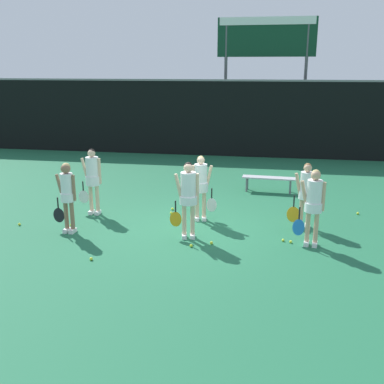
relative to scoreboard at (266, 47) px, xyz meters
name	(u,v)px	position (x,y,z in m)	size (l,w,h in m)	color
ground_plane	(191,229)	(-1.46, -10.76, -4.67)	(140.00, 140.00, 0.00)	#216642
fence_windscreen	(229,118)	(-1.46, -1.36, -3.00)	(60.00, 0.08, 3.32)	black
scoreboard	(266,47)	(0.00, 0.00, 0.00)	(4.31, 0.15, 5.92)	#515156
bench_courtside	(269,179)	(0.37, -7.00, -4.27)	(1.68, 0.45, 0.48)	#B2B2B7
player_0	(67,192)	(-4.32, -11.48, -3.66)	(0.62, 0.33, 1.70)	#8C664C
player_1	(188,193)	(-1.44, -11.35, -3.60)	(0.66, 0.40, 1.79)	beige
player_2	(313,201)	(1.34, -11.34, -3.64)	(0.65, 0.38, 1.73)	tan
player_3	(93,176)	(-4.25, -10.05, -3.62)	(0.67, 0.39, 1.78)	beige
player_4	(201,183)	(-1.34, -10.06, -3.68)	(0.64, 0.38, 1.69)	beige
player_5	(306,191)	(1.26, -10.17, -3.73)	(0.66, 0.36, 1.62)	tan
tennis_ball_0	(19,224)	(-5.77, -11.28, -4.64)	(0.07, 0.07, 0.07)	#CCE033
tennis_ball_1	(71,225)	(-4.46, -11.11, -4.64)	(0.06, 0.06, 0.06)	#CCE033
tennis_ball_2	(358,213)	(2.78, -8.92, -4.64)	(0.07, 0.07, 0.07)	#CCE033
tennis_ball_3	(91,259)	(-3.18, -12.96, -4.64)	(0.07, 0.07, 0.07)	#CCE033
tennis_ball_4	(211,243)	(-0.85, -11.68, -4.64)	(0.07, 0.07, 0.07)	#CCE033
tennis_ball_5	(283,240)	(0.75, -11.23, -4.64)	(0.06, 0.06, 0.06)	#CCE033
tennis_ball_6	(191,246)	(-1.27, -11.92, -4.64)	(0.07, 0.07, 0.07)	#CCE033
tennis_ball_7	(171,213)	(-2.20, -9.74, -4.64)	(0.07, 0.07, 0.07)	#CCE033
tennis_ball_8	(172,209)	(-2.24, -9.39, -4.64)	(0.07, 0.07, 0.07)	#CCE033
tennis_ball_9	(308,231)	(1.34, -10.56, -4.64)	(0.07, 0.07, 0.07)	#CCE033
tennis_ball_10	(291,242)	(0.91, -11.30, -4.64)	(0.06, 0.06, 0.06)	#CCE033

